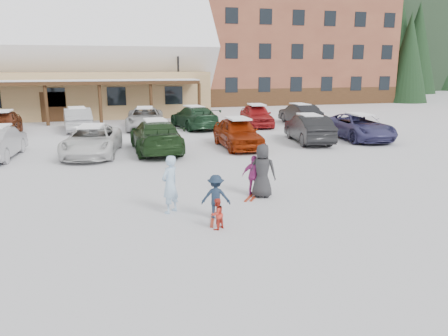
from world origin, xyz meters
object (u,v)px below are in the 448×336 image
object	(u,v)px
bystander_dark	(262,171)
parked_car_5	(309,129)
alpine_hotel	(259,25)
parked_car_3	(156,136)
adult_skier	(170,184)
parked_car_8	(3,123)
parked_car_6	(359,127)
child_magenta	(254,176)
lamp_post	(178,75)
parked_car_9	(78,119)
child_navy	(216,197)
parked_car_13	(300,114)
toddler_red	(217,214)
day_lodge	(31,67)
parked_car_11	(194,117)
parked_car_2	(92,141)
parked_car_4	(238,133)
parked_car_12	(257,115)
parked_car_10	(145,118)

from	to	relation	value
bystander_dark	parked_car_5	distance (m)	10.76
alpine_hotel	parked_car_3	xyz separation A→B (m)	(-15.19, -28.68, -7.86)
adult_skier	parked_car_8	world-z (taller)	adult_skier
adult_skier	parked_car_6	size ratio (longest dim) A/B	0.32
child_magenta	bystander_dark	xyz separation A→B (m)	(0.21, -0.19, 0.20)
lamp_post	parked_car_5	distance (m)	15.10
parked_car_6	parked_car_9	xyz separation A→B (m)	(-15.63, 7.51, 0.03)
child_magenta	parked_car_6	bearing A→B (deg)	-102.59
child_navy	parked_car_9	distance (m)	18.85
lamp_post	parked_car_13	xyz separation A→B (m)	(7.61, -6.83, -2.67)
toddler_red	parked_car_3	distance (m)	10.81
child_navy	parked_car_13	size ratio (longest dim) A/B	0.28
child_navy	lamp_post	bearing A→B (deg)	-80.85
day_lodge	toddler_red	xyz separation A→B (m)	(8.46, -29.44, -3.53)
parked_car_13	parked_car_11	bearing A→B (deg)	0.41
parked_car_2	parked_car_3	bearing A→B (deg)	9.61
alpine_hotel	parked_car_4	xyz separation A→B (m)	(-11.05, -28.67, -7.87)
child_navy	parked_car_6	xyz separation A→B (m)	(10.99, 10.77, 0.10)
parked_car_9	adult_skier	bearing A→B (deg)	94.75
parked_car_12	parked_car_2	bearing A→B (deg)	-138.72
parked_car_4	alpine_hotel	bearing A→B (deg)	68.68
day_lodge	alpine_hotel	distance (m)	25.78
parked_car_8	parked_car_12	size ratio (longest dim) A/B	0.96
adult_skier	parked_car_12	distance (m)	18.58
alpine_hotel	parked_car_10	bearing A→B (deg)	-125.98
parked_car_2	parked_car_9	world-z (taller)	parked_car_9
parked_car_5	parked_car_11	size ratio (longest dim) A/B	0.90
child_magenta	parked_car_6	size ratio (longest dim) A/B	0.26
child_navy	parked_car_10	size ratio (longest dim) A/B	0.24
bystander_dark	parked_car_13	size ratio (longest dim) A/B	0.40
lamp_post	parked_car_12	size ratio (longest dim) A/B	1.36
parked_car_6	parked_car_9	size ratio (longest dim) A/B	1.14
parked_car_9	parked_car_13	world-z (taller)	parked_car_9
toddler_red	day_lodge	bearing A→B (deg)	-107.16
day_lodge	lamp_post	bearing A→B (deg)	-19.16
bystander_dark	parked_car_8	bearing A→B (deg)	-29.24
alpine_hotel	parked_car_12	bearing A→B (deg)	-109.43
toddler_red	alpine_hotel	bearing A→B (deg)	-143.76
parked_car_2	parked_car_13	distance (m)	16.11
parked_car_4	day_lodge	bearing A→B (deg)	123.04
parked_car_10	parked_car_2	bearing A→B (deg)	-105.24
parked_car_4	parked_car_6	bearing A→B (deg)	5.65
bystander_dark	parked_car_13	bearing A→B (deg)	-91.02
parked_car_12	child_magenta	bearing A→B (deg)	-103.22
day_lodge	parked_car_13	xyz separation A→B (m)	(19.17, -10.85, -3.23)
parked_car_10	parked_car_9	bearing A→B (deg)	-178.21
parked_car_8	child_navy	bearing A→B (deg)	-63.95
parked_car_9	parked_car_12	distance (m)	11.82
parked_car_5	parked_car_10	bearing A→B (deg)	-34.21
alpine_hotel	adult_skier	distance (m)	41.75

